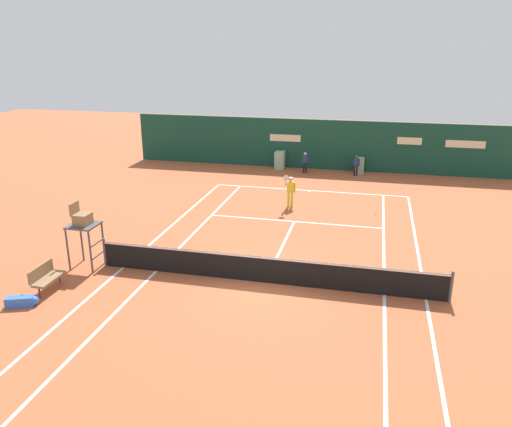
# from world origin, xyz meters

# --- Properties ---
(ground_plane) EXTENTS (80.00, 80.00, 0.01)m
(ground_plane) POSITION_xyz_m (-0.00, 0.58, 0.00)
(ground_plane) COLOR #B25633
(tennis_net) EXTENTS (12.10, 0.10, 1.07)m
(tennis_net) POSITION_xyz_m (0.00, 0.00, 0.51)
(tennis_net) COLOR #4C4C51
(tennis_net) RESTS_ON ground_plane
(sponsor_back_wall) EXTENTS (25.00, 1.02, 3.19)m
(sponsor_back_wall) POSITION_xyz_m (-0.01, 16.98, 1.55)
(sponsor_back_wall) COLOR #144233
(sponsor_back_wall) RESTS_ON ground_plane
(umpire_chair) EXTENTS (1.00, 1.00, 2.44)m
(umpire_chair) POSITION_xyz_m (-6.63, -0.20, 1.65)
(umpire_chair) COLOR #47474C
(umpire_chair) RESTS_ON ground_plane
(player_bench) EXTENTS (0.54, 1.25, 0.88)m
(player_bench) POSITION_xyz_m (-6.91, -2.21, 0.51)
(player_bench) COLOR #38383D
(player_bench) RESTS_ON ground_plane
(equipment_bag) EXTENTS (0.98, 0.58, 0.32)m
(equipment_bag) POSITION_xyz_m (-6.99, -3.33, 0.16)
(equipment_bag) COLOR blue
(equipment_bag) RESTS_ON ground_plane
(player_on_baseline) EXTENTS (0.54, 0.70, 1.77)m
(player_on_baseline) POSITION_xyz_m (-0.58, 8.54, 0.92)
(player_on_baseline) COLOR yellow
(player_on_baseline) RESTS_ON ground_plane
(ball_kid_centre_post) EXTENTS (0.44, 0.19, 1.33)m
(ball_kid_centre_post) POSITION_xyz_m (-0.83, 15.65, 0.77)
(ball_kid_centre_post) COLOR black
(ball_kid_centre_post) RESTS_ON ground_plane
(ball_kid_left_post) EXTENTS (0.43, 0.18, 1.29)m
(ball_kid_left_post) POSITION_xyz_m (2.33, 15.65, 0.74)
(ball_kid_left_post) COLOR black
(ball_kid_left_post) RESTS_ON ground_plane
(tennis_ball_near_service_line) EXTENTS (0.07, 0.07, 0.07)m
(tennis_ball_near_service_line) POSITION_xyz_m (-3.79, 5.40, 0.03)
(tennis_ball_near_service_line) COLOR #CCE033
(tennis_ball_near_service_line) RESTS_ON ground_plane
(tennis_ball_mid_court) EXTENTS (0.07, 0.07, 0.07)m
(tennis_ball_mid_court) POSITION_xyz_m (3.65, 8.28, 0.03)
(tennis_ball_mid_court) COLOR #CCE033
(tennis_ball_mid_court) RESTS_ON ground_plane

